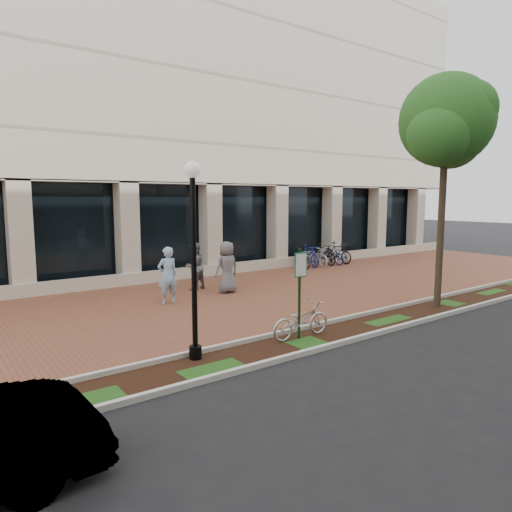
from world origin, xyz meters
TOP-DOWN VIEW (x-y plane):
  - ground at (0.00, 0.00)m, footprint 120.00×120.00m
  - brick_plaza at (0.00, 0.00)m, footprint 40.00×9.00m
  - planting_strip at (0.00, -5.25)m, footprint 40.00×1.50m
  - curb_plaza_side at (0.00, -4.50)m, footprint 40.00×0.12m
  - curb_street_side at (0.00, -6.00)m, footprint 40.00×0.12m
  - near_office_building at (0.00, 10.47)m, footprint 40.00×12.12m
  - parking_sign at (-1.39, -5.04)m, footprint 0.34×0.07m
  - lamppost at (-4.20, -4.74)m, footprint 0.36×0.36m
  - street_tree at (4.64, -5.11)m, footprint 3.48×2.90m
  - locked_bicycle at (-1.28, -4.98)m, footprint 1.79×0.67m
  - pedestrian_left at (-2.29, 0.60)m, footprint 0.71×0.48m
  - pedestrian_mid at (-0.42, 2.11)m, footprint 1.06×0.93m
  - pedestrian_right at (0.28, 0.87)m, footprint 0.97×0.64m
  - bollard at (8.49, 3.96)m, footprint 0.12×0.12m
  - bike_rack_cluster at (8.06, 3.87)m, footprint 3.61×2.07m

SIDE VIEW (x-z plane):
  - ground at x=0.00m, z-range 0.00..0.00m
  - brick_plaza at x=0.00m, z-range 0.00..0.01m
  - planting_strip at x=0.00m, z-range 0.00..0.01m
  - curb_plaza_side at x=0.00m, z-range 0.00..0.12m
  - curb_street_side at x=0.00m, z-range 0.00..0.12m
  - locked_bicycle at x=-1.28m, z-range 0.00..0.93m
  - bollard at x=8.49m, z-range 0.01..0.95m
  - bike_rack_cluster at x=8.06m, z-range -0.03..1.11m
  - pedestrian_mid at x=-0.42m, z-range 0.00..1.84m
  - pedestrian_left at x=-2.29m, z-range 0.00..1.93m
  - pedestrian_right at x=0.28m, z-range 0.00..1.95m
  - parking_sign at x=-1.39m, z-range 0.32..2.64m
  - lamppost at x=-4.20m, z-range 0.28..4.60m
  - street_tree at x=4.64m, z-range 2.06..9.46m
  - near_office_building at x=0.00m, z-range 2.05..18.05m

